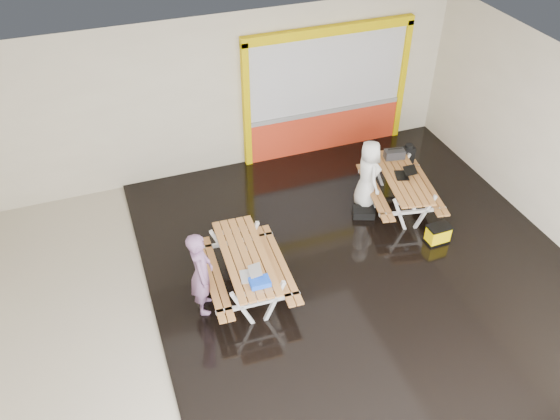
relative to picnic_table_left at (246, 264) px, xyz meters
name	(u,v)px	position (x,y,z in m)	size (l,w,h in m)	color
room	(299,206)	(0.88, -0.16, 1.13)	(10.02, 8.02, 3.52)	beige
deck	(361,266)	(2.13, -0.16, -0.60)	(7.50, 7.98, 0.05)	black
kiosk	(326,94)	(3.08, 3.77, 0.82)	(3.88, 0.16, 3.00)	red
picnic_table_left	(246,264)	(0.00, 0.00, 0.00)	(1.47, 2.10, 0.82)	#AF7138
picnic_table_right	(401,184)	(3.63, 1.19, -0.02)	(1.67, 2.17, 0.78)	#AF7138
person_left	(201,273)	(-0.80, -0.18, 0.23)	(0.58, 0.38, 1.58)	slate
person_right	(368,174)	(2.99, 1.43, 0.20)	(0.72, 0.47, 1.48)	white
laptop_left	(250,274)	(-0.07, -0.48, 0.24)	(0.38, 0.35, 0.14)	silver
laptop_right	(405,174)	(3.68, 1.19, 0.21)	(0.48, 0.45, 0.16)	black
blue_pouch	(260,282)	(0.02, -0.70, 0.24)	(0.32, 0.23, 0.09)	blue
toolbox	(394,154)	(3.80, 1.83, 0.25)	(0.44, 0.27, 0.24)	black
backpack	(408,154)	(4.21, 1.96, 0.10)	(0.29, 0.21, 0.43)	black
dark_case	(364,212)	(2.81, 1.14, -0.49)	(0.43, 0.32, 0.16)	black
fluke_bag	(438,234)	(3.77, -0.06, -0.39)	(0.44, 0.30, 0.37)	black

